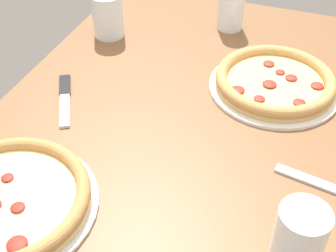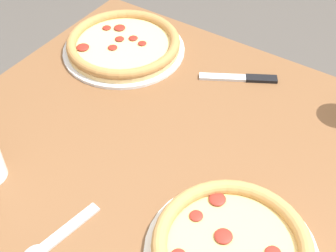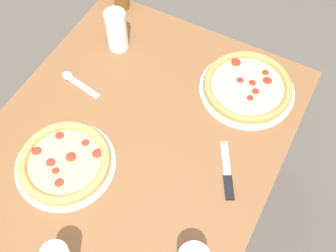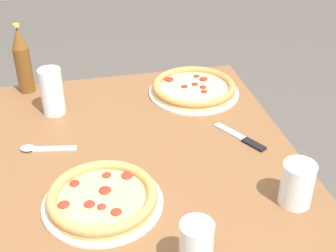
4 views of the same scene
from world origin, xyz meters
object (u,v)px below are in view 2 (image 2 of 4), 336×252
knife (242,78)px  spoon (49,243)px  pizza_veggie (232,248)px  pizza_margherita (123,45)px

knife → spoon: spoon is taller
pizza_veggie → knife: pizza_veggie is taller
pizza_margherita → knife: pizza_margherita is taller
knife → spoon: size_ratio=1.07×
pizza_margherita → spoon: pizza_margherita is taller
spoon → pizza_veggie: bearing=-149.9°
pizza_margherita → spoon: 0.59m
pizza_veggie → knife: bearing=-65.2°
knife → spoon: 0.60m
pizza_veggie → spoon: bearing=30.1°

